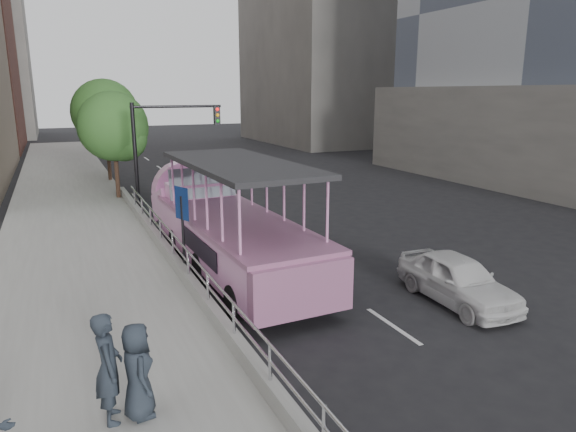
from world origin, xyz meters
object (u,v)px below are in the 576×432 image
object	(u,v)px
street_tree_near	(116,129)
street_tree_far	(107,115)
parking_sign	(183,225)
traffic_signal	(161,140)
duck_boat	(224,226)
pedestrian_far	(137,371)
car	(457,279)
pedestrian_near	(108,368)

from	to	relation	value
street_tree_near	street_tree_far	size ratio (longest dim) A/B	0.89
parking_sign	traffic_signal	distance (m)	9.73
duck_boat	traffic_signal	world-z (taller)	traffic_signal
duck_boat	parking_sign	distance (m)	2.06
pedestrian_far	street_tree_near	world-z (taller)	street_tree_near
duck_boat	street_tree_far	distance (m)	18.07
traffic_signal	street_tree_far	distance (m)	9.57
car	pedestrian_far	bearing A→B (deg)	-164.29
pedestrian_near	parking_sign	size ratio (longest dim) A/B	0.64
duck_boat	car	world-z (taller)	duck_boat
traffic_signal	street_tree_far	size ratio (longest dim) A/B	0.81
pedestrian_near	traffic_signal	xyz separation A→B (m)	(4.07, 15.97, 2.24)
duck_boat	car	xyz separation A→B (m)	(4.86, -5.66, -0.69)
car	parking_sign	distance (m)	7.96
duck_boat	street_tree_far	world-z (taller)	street_tree_far
car	traffic_signal	xyz separation A→B (m)	(-5.18, 13.97, 2.83)
pedestrian_near	parking_sign	world-z (taller)	parking_sign
pedestrian_near	street_tree_far	xyz separation A→B (m)	(2.67, 25.40, 3.05)
duck_boat	pedestrian_near	size ratio (longest dim) A/B	5.79
pedestrian_near	street_tree_near	bearing A→B (deg)	-4.47
street_tree_near	street_tree_far	distance (m)	6.02
traffic_signal	street_tree_far	xyz separation A→B (m)	(-1.40, 9.43, 0.81)
parking_sign	street_tree_far	world-z (taller)	street_tree_far
car	pedestrian_near	bearing A→B (deg)	-165.41
pedestrian_far	traffic_signal	bearing A→B (deg)	-17.50
parking_sign	street_tree_near	xyz separation A→B (m)	(-0.30, 12.93, 1.97)
duck_boat	parking_sign	bearing A→B (deg)	-143.82
duck_boat	pedestrian_near	bearing A→B (deg)	-119.83
parking_sign	traffic_signal	bearing A→B (deg)	82.25
traffic_signal	parking_sign	bearing A→B (deg)	-97.75
parking_sign	traffic_signal	world-z (taller)	traffic_signal
pedestrian_near	street_tree_near	world-z (taller)	street_tree_near
car	traffic_signal	world-z (taller)	traffic_signal
street_tree_far	pedestrian_far	bearing A→B (deg)	-95.00
duck_boat	street_tree_near	distance (m)	12.15
duck_boat	parking_sign	world-z (taller)	duck_boat
duck_boat	pedestrian_far	xyz separation A→B (m)	(-3.95, -7.74, -0.22)
pedestrian_near	traffic_signal	bearing A→B (deg)	-11.50
duck_boat	street_tree_far	bearing A→B (deg)	95.53
parking_sign	pedestrian_far	bearing A→B (deg)	-109.58
traffic_signal	street_tree_near	distance (m)	3.80
pedestrian_near	street_tree_near	size ratio (longest dim) A/B	0.34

